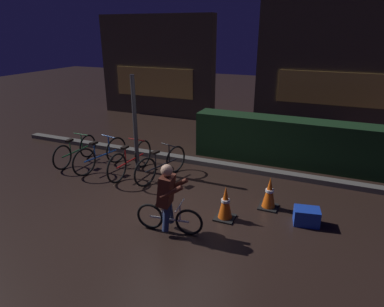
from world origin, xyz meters
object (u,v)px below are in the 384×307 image
object	(u,v)px
parked_bike_leftmost	(75,151)
traffic_cone_far	(269,193)
parked_bike_left_mid	(101,155)
cyclist	(168,198)
parked_bike_center_right	(161,165)
parked_bike_center_left	(131,160)
blue_crate	(307,216)
street_post	(135,125)
traffic_cone_near	(225,203)

from	to	relation	value
parked_bike_leftmost	traffic_cone_far	bearing A→B (deg)	-93.27
parked_bike_left_mid	cyclist	distance (m)	3.32
parked_bike_leftmost	parked_bike_left_mid	world-z (taller)	parked_bike_left_mid
parked_bike_leftmost	parked_bike_center_right	bearing A→B (deg)	-89.09
parked_bike_leftmost	traffic_cone_far	world-z (taller)	parked_bike_leftmost
parked_bike_left_mid	parked_bike_center_left	bearing A→B (deg)	-78.62
parked_bike_leftmost	parked_bike_left_mid	size ratio (longest dim) A/B	0.93
parked_bike_left_mid	cyclist	xyz separation A→B (m)	(2.77, -1.80, 0.27)
parked_bike_center_left	parked_bike_center_right	xyz separation A→B (m)	(0.80, 0.05, -0.01)
blue_crate	cyclist	size ratio (longest dim) A/B	0.35
traffic_cone_far	blue_crate	size ratio (longest dim) A/B	1.47
parked_bike_leftmost	traffic_cone_far	xyz separation A→B (m)	(5.06, -0.38, -0.02)
street_post	parked_bike_left_mid	distance (m)	1.22
traffic_cone_far	parked_bike_center_right	bearing A→B (deg)	171.64
blue_crate	cyclist	xyz separation A→B (m)	(-2.17, -1.16, 0.48)
street_post	traffic_cone_near	xyz separation A→B (m)	(2.67, -1.30, -0.85)
parked_bike_left_mid	traffic_cone_far	distance (m)	4.22
parked_bike_left_mid	parked_bike_center_left	distance (m)	0.86
parked_bike_leftmost	cyclist	world-z (taller)	cyclist
parked_bike_center_right	blue_crate	size ratio (longest dim) A/B	3.66
parked_bike_leftmost	traffic_cone_near	distance (m)	4.54
parked_bike_leftmost	parked_bike_left_mid	distance (m)	0.85
parked_bike_leftmost	traffic_cone_near	size ratio (longest dim) A/B	2.40
traffic_cone_far	cyclist	xyz separation A→B (m)	(-1.44, -1.47, 0.32)
traffic_cone_far	street_post	bearing A→B (deg)	170.07
traffic_cone_near	cyclist	xyz separation A→B (m)	(-0.78, -0.76, 0.31)
parked_bike_center_left	traffic_cone_near	world-z (taller)	parked_bike_center_left
parked_bike_leftmost	parked_bike_center_left	distance (m)	1.71
parked_bike_center_left	cyclist	xyz separation A→B (m)	(1.91, -1.80, 0.27)
parked_bike_left_mid	traffic_cone_far	bearing A→B (deg)	-83.32
parked_bike_center_right	cyclist	xyz separation A→B (m)	(1.12, -1.85, 0.28)
street_post	parked_bike_center_left	size ratio (longest dim) A/B	1.34
cyclist	parked_bike_left_mid	bearing A→B (deg)	139.62
blue_crate	street_post	bearing A→B (deg)	167.51
street_post	cyclist	size ratio (longest dim) A/B	1.87
blue_crate	parked_bike_center_left	bearing A→B (deg)	171.01
parked_bike_leftmost	cyclist	size ratio (longest dim) A/B	1.25
parked_bike_leftmost	cyclist	xyz separation A→B (m)	(3.62, -1.85, 0.30)
parked_bike_center_left	blue_crate	size ratio (longest dim) A/B	3.94
parked_bike_left_mid	blue_crate	bearing A→B (deg)	-86.30
traffic_cone_far	parked_bike_leftmost	bearing A→B (deg)	175.70
parked_bike_center_left	blue_crate	xyz separation A→B (m)	(4.09, -0.65, -0.21)
street_post	traffic_cone_near	world-z (taller)	street_post
street_post	traffic_cone_far	size ratio (longest dim) A/B	3.59
parked_bike_left_mid	blue_crate	xyz separation A→B (m)	(4.95, -0.64, -0.21)
parked_bike_center_right	parked_bike_leftmost	bearing A→B (deg)	106.01
parked_bike_leftmost	traffic_cone_near	xyz separation A→B (m)	(4.40, -1.10, -0.01)
traffic_cone_near	blue_crate	bearing A→B (deg)	16.04
street_post	parked_bike_center_right	world-z (taller)	street_post
parked_bike_center_left	blue_crate	bearing A→B (deg)	-95.95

